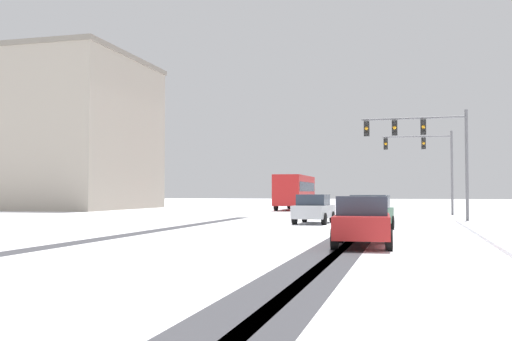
# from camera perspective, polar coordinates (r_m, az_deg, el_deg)

# --- Properties ---
(wheel_track_left_lane) EXTENTS (1.13, 36.53, 0.01)m
(wheel_track_left_lane) POSITION_cam_1_polar(r_m,az_deg,el_deg) (20.95, 8.09, -6.88)
(wheel_track_left_lane) COLOR #424247
(wheel_track_left_lane) RESTS_ON ground
(wheel_track_right_lane) EXTENTS (0.93, 36.53, 0.01)m
(wheel_track_right_lane) POSITION_cam_1_polar(r_m,az_deg,el_deg) (23.60, -13.54, -6.31)
(wheel_track_right_lane) COLOR #424247
(wheel_track_right_lane) RESTS_ON ground
(wheel_track_center) EXTENTS (0.88, 36.53, 0.01)m
(wheel_track_center) POSITION_cam_1_polar(r_m,az_deg,el_deg) (20.88, 9.94, -6.89)
(wheel_track_center) COLOR #424247
(wheel_track_center) RESTS_ON ground
(traffic_signal_near_right) EXTENTS (6.03, 0.41, 6.50)m
(traffic_signal_near_right) POSITION_cam_1_polar(r_m,az_deg,el_deg) (35.48, 16.02, 2.87)
(traffic_signal_near_right) COLOR slate
(traffic_signal_near_right) RESTS_ON ground
(traffic_signal_far_right) EXTENTS (5.33, 0.74, 6.50)m
(traffic_signal_far_right) POSITION_cam_1_polar(r_m,az_deg,el_deg) (47.29, 16.41, 1.43)
(traffic_signal_far_right) COLOR slate
(traffic_signal_far_right) RESTS_ON ground
(car_silver_lead) EXTENTS (1.96, 4.17, 1.62)m
(car_silver_lead) POSITION_cam_1_polar(r_m,az_deg,el_deg) (32.71, 5.66, -3.75)
(car_silver_lead) COLOR #B7BABF
(car_silver_lead) RESTS_ON ground
(car_dark_green_second) EXTENTS (2.01, 4.19, 1.62)m
(car_dark_green_second) POSITION_cam_1_polar(r_m,az_deg,el_deg) (26.79, 11.14, -4.08)
(car_dark_green_second) COLOR #194C2D
(car_dark_green_second) RESTS_ON ground
(car_red_third) EXTENTS (1.99, 4.18, 1.62)m
(car_red_third) POSITION_cam_1_polar(r_m,az_deg,el_deg) (19.16, 10.37, -4.88)
(car_red_third) COLOR red
(car_red_third) RESTS_ON ground
(bus_oncoming) EXTENTS (2.89, 11.06, 3.38)m
(bus_oncoming) POSITION_cam_1_polar(r_m,az_deg,el_deg) (58.36, 3.84, -1.89)
(bus_oncoming) COLOR #B21E1E
(bus_oncoming) RESTS_ON ground
(office_building_far_left_block) EXTENTS (29.21, 16.93, 15.91)m
(office_building_far_left_block) POSITION_cam_1_polar(r_m,az_deg,el_deg) (69.05, -22.81, 3.20)
(office_building_far_left_block) COLOR #A89E8E
(office_building_far_left_block) RESTS_ON ground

